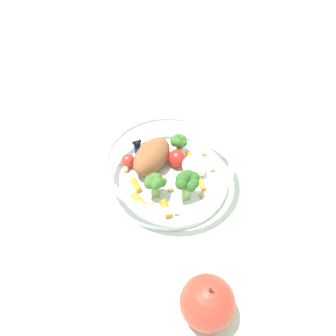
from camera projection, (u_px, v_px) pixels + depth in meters
name	position (u px, v px, depth m)	size (l,w,h in m)	color
ground_plane	(166.00, 177.00, 0.60)	(2.40, 2.40, 0.00)	silver
food_container	(168.00, 167.00, 0.57)	(0.22, 0.22, 0.07)	white
loose_apple	(207.00, 302.00, 0.42)	(0.07, 0.07, 0.08)	#BC3828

